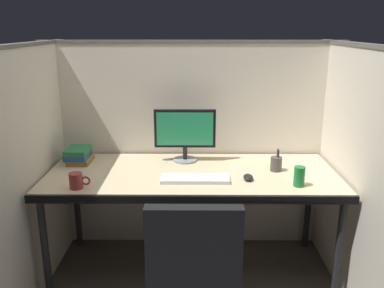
% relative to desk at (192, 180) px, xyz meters
% --- Properties ---
extents(cubicle_partition_rear, '(2.21, 0.06, 1.57)m').
position_rel_desk_xyz_m(cubicle_partition_rear, '(0.00, 0.46, 0.10)').
color(cubicle_partition_rear, beige).
rests_on(cubicle_partition_rear, ground).
extents(cubicle_partition_left, '(0.06, 1.41, 1.57)m').
position_rel_desk_xyz_m(cubicle_partition_left, '(-0.99, -0.09, 0.10)').
color(cubicle_partition_left, beige).
rests_on(cubicle_partition_left, ground).
extents(cubicle_partition_right, '(0.06, 1.41, 1.57)m').
position_rel_desk_xyz_m(cubicle_partition_right, '(0.99, -0.09, 0.10)').
color(cubicle_partition_right, beige).
rests_on(cubicle_partition_right, ground).
extents(desk, '(1.90, 0.80, 0.74)m').
position_rel_desk_xyz_m(desk, '(0.00, 0.00, 0.00)').
color(desk, beige).
rests_on(desk, ground).
extents(monitor_center, '(0.43, 0.17, 0.37)m').
position_rel_desk_xyz_m(monitor_center, '(-0.05, 0.25, 0.27)').
color(monitor_center, gray).
rests_on(monitor_center, desk).
extents(keyboard_main, '(0.43, 0.15, 0.02)m').
position_rel_desk_xyz_m(keyboard_main, '(0.02, -0.13, 0.06)').
color(keyboard_main, silver).
rests_on(keyboard_main, desk).
extents(computer_mouse, '(0.06, 0.10, 0.04)m').
position_rel_desk_xyz_m(computer_mouse, '(0.35, -0.12, 0.07)').
color(computer_mouse, black).
rests_on(computer_mouse, desk).
extents(coffee_mug, '(0.13, 0.08, 0.09)m').
position_rel_desk_xyz_m(coffee_mug, '(-0.68, -0.27, 0.10)').
color(coffee_mug, '#993333').
rests_on(coffee_mug, desk).
extents(pen_cup, '(0.08, 0.08, 0.16)m').
position_rel_desk_xyz_m(pen_cup, '(0.56, 0.05, 0.10)').
color(pen_cup, '#4C4742').
rests_on(pen_cup, desk).
extents(book_stack, '(0.17, 0.22, 0.11)m').
position_rel_desk_xyz_m(book_stack, '(-0.80, 0.21, 0.10)').
color(book_stack, olive).
rests_on(book_stack, desk).
extents(soda_can, '(0.07, 0.07, 0.12)m').
position_rel_desk_xyz_m(soda_can, '(0.65, -0.22, 0.11)').
color(soda_can, '#197233').
rests_on(soda_can, desk).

